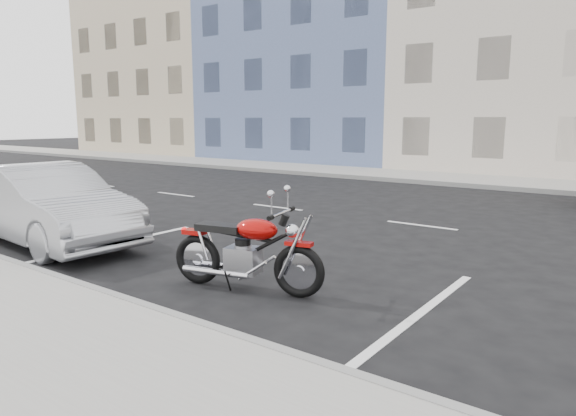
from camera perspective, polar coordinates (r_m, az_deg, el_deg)
name	(u,v)px	position (r m, az deg, el deg)	size (l,w,h in m)	color
ground	(518,238)	(11.09, 24.22, -3.03)	(120.00, 120.00, 0.00)	black
sidewalk_far	(434,178)	(20.74, 15.93, 3.26)	(80.00, 3.40, 0.15)	gray
curb_near	(39,274)	(8.35, -25.97, -6.60)	(80.00, 0.12, 0.16)	gray
curb_far	(417,182)	(19.17, 14.14, 2.85)	(80.00, 0.12, 0.16)	gray
bldg_far_west	(196,68)	(39.16, -10.21, 15.06)	(12.00, 12.00, 12.00)	#C5B291
bldg_blue	(338,47)	(31.70, 5.60, 17.36)	(12.00, 12.00, 13.00)	slate
bldg_cream	(566,42)	(27.47, 28.50, 15.86)	(12.00, 12.00, 11.50)	beige
motorcycle	(301,260)	(6.65, 1.46, -5.76)	(2.20, 0.89, 1.12)	black
sedan_silver	(47,205)	(10.51, -25.20, 0.34)	(1.56, 4.49, 1.48)	#A7A9AF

